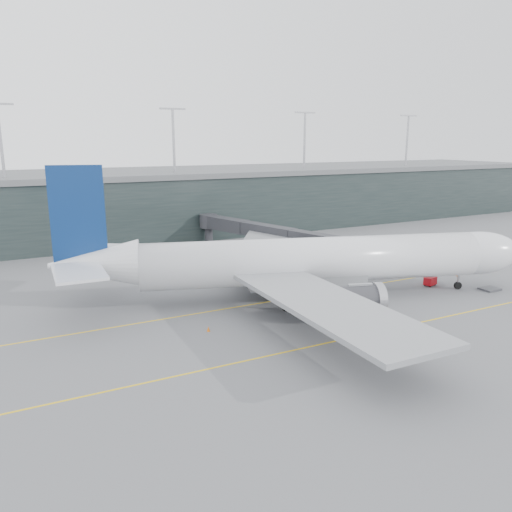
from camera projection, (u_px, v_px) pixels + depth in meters
name	position (u px, v px, depth m)	size (l,w,h in m)	color
ground	(248.00, 295.00, 73.81)	(320.00, 320.00, 0.00)	#5B5B60
taxiline_a	(261.00, 303.00, 70.35)	(160.00, 0.25, 0.02)	yellow
taxiline_b	(327.00, 343.00, 56.49)	(160.00, 0.25, 0.02)	yellow
taxiline_lead_main	(225.00, 263.00, 93.36)	(0.25, 60.00, 0.02)	yellow
terminal	(143.00, 202.00, 122.31)	(240.00, 36.00, 29.00)	black
main_aircraft	(310.00, 261.00, 71.54)	(67.71, 62.29, 19.37)	silver
jet_bridge	(268.00, 230.00, 100.05)	(15.30, 43.43, 6.41)	#2B2B30
gse_cart	(430.00, 281.00, 78.61)	(2.29, 1.77, 1.38)	#B50C15
baggage_dolly	(490.00, 289.00, 76.45)	(2.81, 2.25, 0.28)	#37383C
uld_a	(196.00, 275.00, 80.69)	(2.46, 2.10, 2.01)	#35353A
uld_b	(197.00, 273.00, 82.78)	(2.31, 2.01, 1.81)	#35353A
uld_c	(213.00, 273.00, 82.07)	(2.26, 1.87, 1.94)	#35353A
cone_nose	(458.00, 274.00, 84.16)	(0.47, 0.47, 0.75)	#D1540B
cone_wing_stbd	(375.00, 319.00, 63.03)	(0.39, 0.39, 0.63)	#DD440C
cone_wing_port	(260.00, 273.00, 84.79)	(0.46, 0.46, 0.73)	#DE510C
cone_tail	(208.00, 329.00, 59.90)	(0.39, 0.39, 0.63)	orange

